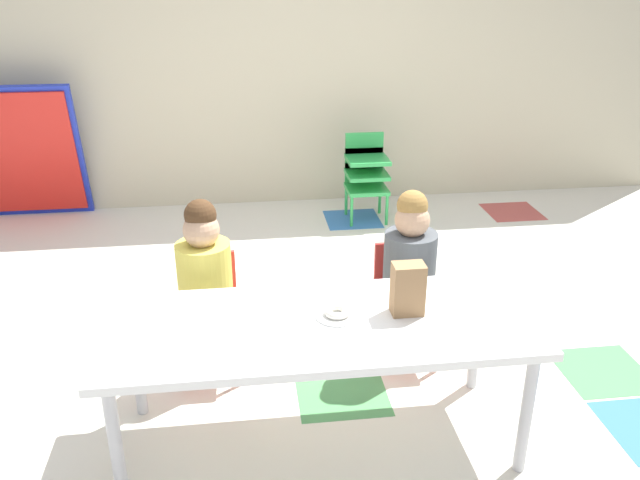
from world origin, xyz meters
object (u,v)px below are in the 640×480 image
Objects in this scene: seated_child_near_camera at (205,273)px; paper_bag_brown at (408,289)px; seated_child_middle_seat at (409,262)px; donut_powdered_on_plate at (337,311)px; kid_chair_green_stack at (366,171)px; folded_activity_table at (22,154)px; craft_table at (319,333)px; paper_plate_near_edge at (337,316)px.

paper_bag_brown is (0.84, -0.55, 0.14)m from seated_child_near_camera.
seated_child_middle_seat is 8.46× the size of donut_powdered_on_plate.
folded_activity_table reaches higher than kid_chair_green_stack.
paper_bag_brown reaches higher than kid_chair_green_stack.
seated_child_near_camera is at bearing 129.73° from craft_table.
kid_chair_green_stack reaches higher than donut_powdered_on_plate.
craft_table is at bearing -132.20° from seated_child_middle_seat.
folded_activity_table is (-1.49, 2.36, -0.02)m from seated_child_near_camera.
paper_plate_near_edge is at bearing -103.74° from kid_chair_green_stack.
seated_child_near_camera is at bearing -57.79° from folded_activity_table.
seated_child_middle_seat reaches higher than donut_powdered_on_plate.
seated_child_middle_seat is at bearing -95.14° from kid_chair_green_stack.
paper_bag_brown is (0.37, 0.03, 0.16)m from craft_table.
folded_activity_table is at bearing 125.13° from donut_powdered_on_plate.
seated_child_middle_seat is at bearing 50.60° from donut_powdered_on_plate.
folded_activity_table is (-1.96, 2.94, 0.00)m from craft_table.
kid_chair_green_stack is 2.64m from paper_plate_near_edge.
seated_child_near_camera is (-0.48, 0.57, 0.02)m from craft_table.
folded_activity_table is (-2.49, 2.36, -0.02)m from seated_child_middle_seat.
seated_child_middle_seat is 4.17× the size of paper_bag_brown.
kid_chair_green_stack is at bearing 59.69° from seated_child_near_camera.
kid_chair_green_stack is 3.09× the size of paper_bag_brown.
paper_plate_near_edge is (2.04, -2.90, 0.05)m from folded_activity_table.
paper_bag_brown reaches higher than paper_plate_near_edge.
folded_activity_table is at bearing 128.71° from paper_bag_brown.
paper_bag_brown is at bearing -97.48° from kid_chair_green_stack.
seated_child_near_camera is at bearing 180.00° from seated_child_middle_seat.
kid_chair_green_stack is 2.64m from donut_powdered_on_plate.
seated_child_near_camera is 1.00m from seated_child_middle_seat.
seated_child_middle_seat is 1.35× the size of kid_chair_green_stack.
donut_powdered_on_plate is (2.04, -2.90, 0.07)m from folded_activity_table.
seated_child_middle_seat is 0.59m from paper_bag_brown.
seated_child_near_camera is 1.02m from paper_bag_brown.
seated_child_near_camera is 5.10× the size of paper_plate_near_edge.
craft_table is 2.55× the size of kid_chair_green_stack.
donut_powdered_on_plate reaches higher than paper_plate_near_edge.
folded_activity_table reaches higher than paper_plate_near_edge.
paper_bag_brown is at bearing -1.23° from paper_plate_near_edge.
craft_table is 0.78m from seated_child_middle_seat.
kid_chair_green_stack reaches higher than craft_table.
kid_chair_green_stack reaches higher than paper_plate_near_edge.
kid_chair_green_stack is (1.18, 2.02, -0.16)m from seated_child_near_camera.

